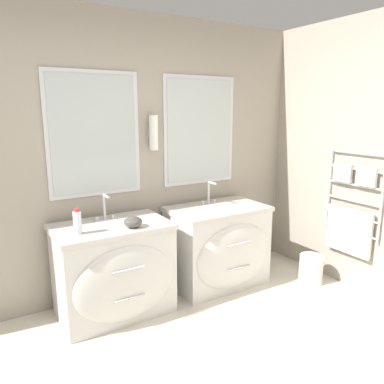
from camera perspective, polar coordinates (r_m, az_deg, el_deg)
wall_back at (r=3.49m, az=-13.11°, el=4.95°), size 5.85×0.16×2.60m
wall_right at (r=3.93m, az=24.18°, el=4.70°), size 0.13×3.92×2.60m
vanity_left at (r=3.33m, az=-11.65°, el=-11.52°), size 0.96×0.67×0.80m
vanity_right at (r=3.80m, az=4.17°, el=-8.17°), size 0.96×0.67×0.80m
faucet_left at (r=3.32m, az=-13.13°, el=-2.25°), size 0.17×0.14×0.24m
faucet_right at (r=3.80m, az=2.69°, el=-0.09°), size 0.17×0.14×0.24m
toiletry_bottle at (r=3.02m, az=-17.07°, el=-4.41°), size 0.06×0.06×0.20m
amenity_bowl at (r=3.10m, az=-8.97°, el=-4.54°), size 0.15×0.15×0.09m
waste_bin at (r=4.10m, az=17.67°, el=-11.05°), size 0.24×0.24×0.29m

